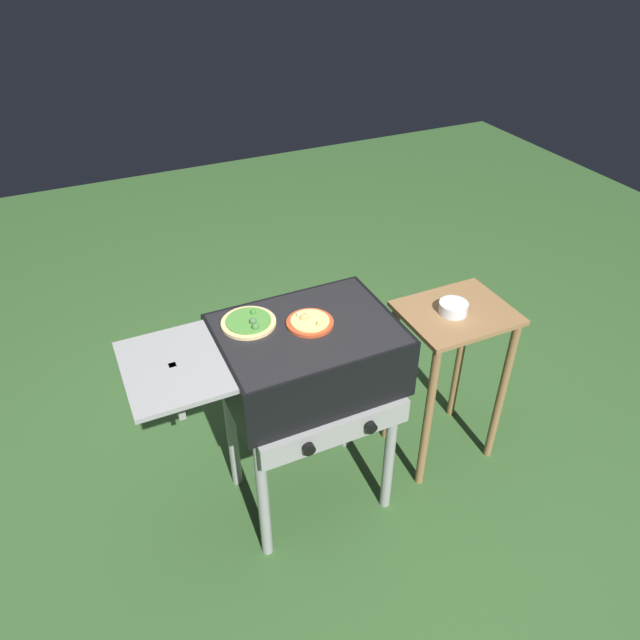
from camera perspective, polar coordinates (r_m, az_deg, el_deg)
name	(u,v)px	position (r m, az deg, el deg)	size (l,w,h in m)	color
ground_plane	(310,492)	(2.72, -1.00, -16.23)	(8.00, 8.00, 0.00)	#38602D
grill	(305,361)	(2.17, -1.49, -4.00)	(0.96, 0.53, 0.90)	black
pizza_cheese	(310,322)	(2.10, -1.00, -0.18)	(0.17, 0.17, 0.04)	#C64723
pizza_veggie	(249,322)	(2.11, -6.87, -0.21)	(0.20, 0.20, 0.04)	#E0C17F
prep_table	(450,355)	(2.58, 12.43, -3.29)	(0.44, 0.36, 0.78)	olive
topping_bowl_near	(453,308)	(2.42, 12.72, 1.14)	(0.12, 0.12, 0.04)	silver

